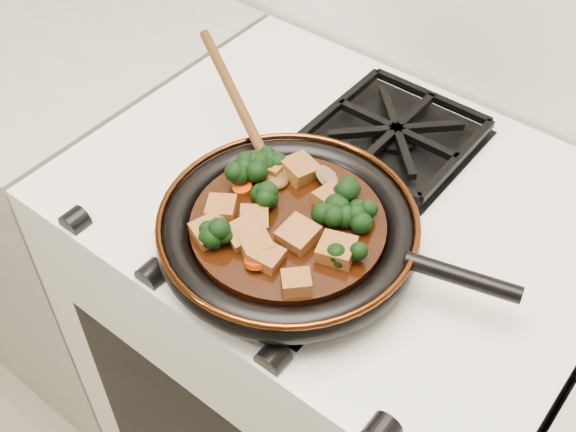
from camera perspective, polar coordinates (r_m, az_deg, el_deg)
The scene contains 34 objects.
stove at distance 1.39m, azimuth 3.28°, elevation -11.30°, with size 0.76×0.60×0.90m, color white.
burner_grate_front at distance 0.95m, azimuth -0.53°, elevation -2.07°, with size 0.23×0.23×0.03m, color black, non-canonical shape.
burner_grate_back at distance 1.12m, azimuth 8.51°, elevation 6.43°, with size 0.23×0.23×0.03m, color black, non-canonical shape.
skillet at distance 0.92m, azimuth 0.12°, elevation -1.15°, with size 0.46×0.34×0.05m.
braising_sauce at distance 0.92m, azimuth 0.00°, elevation -0.90°, with size 0.25×0.25×0.02m, color black.
tofu_cube_0 at distance 0.89m, azimuth 0.83°, elevation -1.55°, with size 0.04×0.04×0.02m, color brown.
tofu_cube_1 at distance 0.87m, azimuth 3.87°, elevation -2.74°, with size 0.04×0.04×0.02m, color brown.
tofu_cube_2 at distance 0.98m, azimuth -1.34°, elevation 3.91°, with size 0.04×0.04×0.02m, color brown.
tofu_cube_3 at distance 0.90m, azimuth -6.21°, elevation -1.30°, with size 0.04×0.04×0.02m, color brown.
tofu_cube_4 at distance 0.92m, azimuth -5.28°, elevation 0.54°, with size 0.04×0.04×0.02m, color brown.
tofu_cube_5 at distance 0.97m, azimuth 0.94°, elevation 3.66°, with size 0.04×0.04×0.02m, color brown.
tofu_cube_6 at distance 0.93m, azimuth 3.55°, elevation 1.22°, with size 0.04×0.04×0.02m, color brown.
tofu_cube_7 at distance 0.89m, azimuth -3.61°, elevation -1.50°, with size 0.04×0.04×0.02m, color brown.
tofu_cube_8 at distance 0.91m, azimuth -2.72°, elevation -0.39°, with size 0.04×0.04×0.02m, color brown.
tofu_cube_9 at distance 0.88m, azimuth -2.57°, elevation -2.34°, with size 0.04×0.04×0.02m, color brown.
tofu_cube_10 at distance 0.87m, azimuth -1.75°, elevation -3.26°, with size 0.04×0.04×0.02m, color brown.
tofu_cube_11 at distance 0.84m, azimuth 0.68°, elevation -5.29°, with size 0.03×0.03×0.02m, color brown.
broccoli_floret_0 at distance 0.96m, azimuth -3.25°, elevation 3.13°, with size 0.06×0.06×0.06m, color black, non-canonical shape.
broccoli_floret_1 at distance 0.91m, azimuth 3.63°, elevation 0.04°, with size 0.06×0.06×0.05m, color black, non-canonical shape.
broccoli_floret_2 at distance 0.91m, azimuth 5.52°, elevation 0.04°, with size 0.06×0.06×0.05m, color black, non-canonical shape.
broccoli_floret_3 at distance 0.88m, azimuth -5.84°, elevation -1.77°, with size 0.06×0.06×0.06m, color black, non-canonical shape.
broccoli_floret_4 at distance 0.94m, azimuth 4.73°, elevation 1.92°, with size 0.06×0.06×0.06m, color black, non-canonical shape.
broccoli_floret_5 at distance 0.87m, azimuth 4.61°, elevation -2.99°, with size 0.05×0.05×0.05m, color black, non-canonical shape.
broccoli_floret_6 at distance 0.97m, azimuth -1.63°, elevation 3.89°, with size 0.06×0.06×0.05m, color black, non-canonical shape.
broccoli_floret_7 at distance 0.93m, azimuth -2.22°, elevation 1.17°, with size 0.06×0.06×0.05m, color black, non-canonical shape.
carrot_coin_0 at distance 0.95m, azimuth -3.62°, elevation 2.25°, with size 0.03×0.03×0.01m, color #C02E05.
carrot_coin_1 at distance 0.89m, azimuth -2.32°, elevation -2.08°, with size 0.03×0.03×0.01m, color #C02E05.
carrot_coin_2 at distance 0.86m, azimuth -2.46°, elevation -3.63°, with size 0.03×0.03×0.01m, color #C02E05.
carrot_coin_3 at distance 0.97m, azimuth -1.50°, elevation 3.34°, with size 0.03×0.03×0.01m, color #C02E05.
mushroom_slice_0 at distance 0.97m, azimuth 0.23°, elevation 3.74°, with size 0.03×0.03×0.01m, color #7B6347.
mushroom_slice_1 at distance 0.90m, azimuth -5.69°, elevation -0.98°, with size 0.03×0.03×0.01m, color #7B6347.
mushroom_slice_2 at distance 0.97m, azimuth 0.24°, elevation 3.74°, with size 0.03×0.03×0.01m, color #7B6347.
mushroom_slice_3 at distance 0.96m, azimuth 3.20°, elevation 3.03°, with size 0.04×0.04×0.01m, color #7B6347.
wooden_spoon at distance 1.01m, azimuth -2.99°, elevation 6.96°, with size 0.17×0.11×0.28m.
Camera 1 is at (0.40, 1.06, 1.63)m, focal length 45.00 mm.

